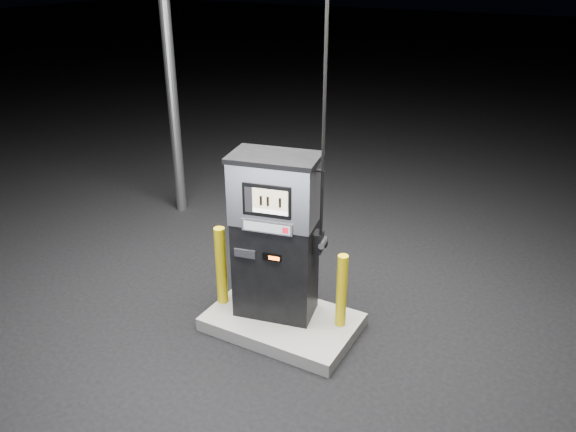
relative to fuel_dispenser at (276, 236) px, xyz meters
The scene contains 5 objects.
ground 1.09m from the fuel_dispenser, 31.24° to the right, with size 80.00×80.00×0.00m, color black.
pump_island 1.01m from the fuel_dispenser, 31.24° to the right, with size 1.60×1.00×0.15m, color slate.
fuel_dispenser is the anchor object (origin of this frame).
bollard_left 0.79m from the fuel_dispenser, 167.91° to the right, with size 0.12×0.12×0.92m, color #D7B90B.
bollard_right 0.90m from the fuel_dispenser, ahead, with size 0.11×0.11×0.83m, color #D7B90B.
Camera 1 is at (2.52, -4.43, 3.73)m, focal length 35.00 mm.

